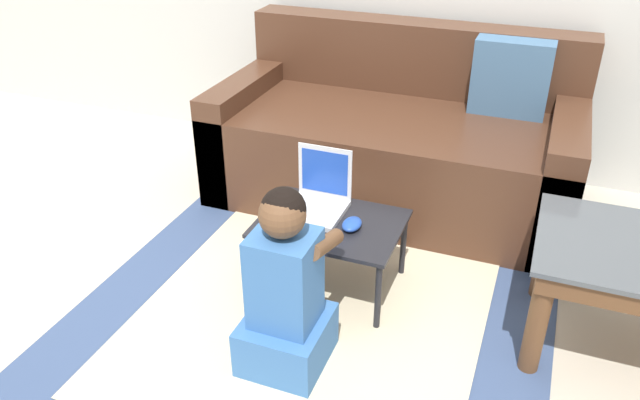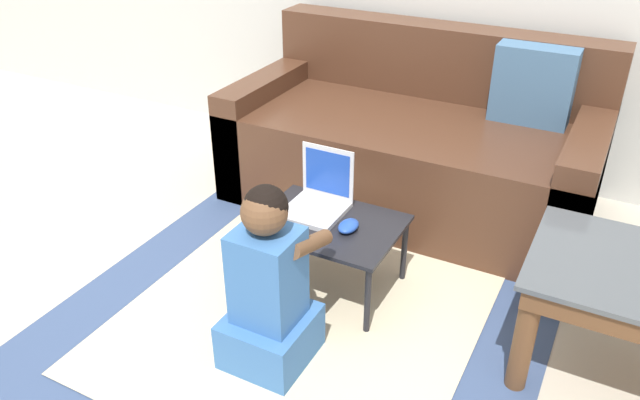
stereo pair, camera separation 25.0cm
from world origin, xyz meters
name	(u,v)px [view 1 (the left image)]	position (x,y,z in m)	size (l,w,h in m)	color
ground_plane	(290,296)	(0.00, 0.00, 0.00)	(16.00, 16.00, 0.00)	beige
area_rug	(309,319)	(0.13, -0.11, 0.00)	(1.80, 1.91, 0.01)	#3D517A
couch	(398,141)	(0.17, 1.01, 0.30)	(1.77, 0.91, 0.83)	#4C2D1E
laptop_desk	(330,229)	(0.13, 0.12, 0.28)	(0.57, 0.42, 0.31)	black
laptop	(317,201)	(0.04, 0.19, 0.35)	(0.23, 0.24, 0.25)	silver
computer_mouse	(352,224)	(0.22, 0.11, 0.33)	(0.07, 0.11, 0.04)	#234CB2
person_seated	(286,293)	(0.14, -0.34, 0.30)	(0.28, 0.39, 0.70)	#3D70B2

